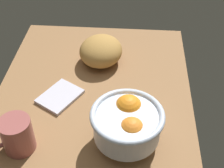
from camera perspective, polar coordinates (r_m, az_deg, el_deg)
ground_plane at (r=98.93cm, az=-3.50°, el=-3.37°), size 82.68×61.11×3.00cm
fruit_bowl at (r=81.55cm, az=2.81°, el=-7.05°), size 18.92×18.92×12.23cm
bread_loaf at (r=109.48cm, az=-2.01°, el=6.00°), size 18.14×16.97×9.08cm
napkin_folded at (r=99.43cm, az=-9.33°, el=-2.06°), size 15.79×14.78×1.03cm
mug at (r=85.38cm, az=-16.94°, el=-8.83°), size 8.17×12.41×9.91cm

